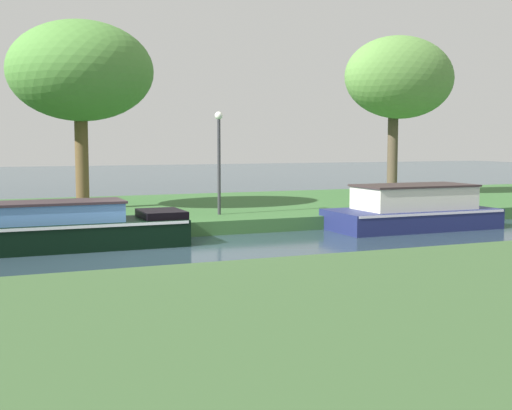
{
  "coord_description": "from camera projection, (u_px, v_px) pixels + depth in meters",
  "views": [
    {
      "loc": [
        -4.19,
        -15.71,
        2.62
      ],
      "look_at": [
        2.76,
        1.2,
        0.9
      ],
      "focal_mm": 47.21,
      "sensor_mm": 36.0,
      "label": 1
    }
  ],
  "objects": [
    {
      "name": "black_narrowboat",
      "position": [
        62.0,
        228.0,
        16.46
      ],
      "size": [
        5.96,
        1.75,
        1.18
      ],
      "color": "black",
      "rests_on": "ground_plane"
    },
    {
      "name": "riverbank_near",
      "position": [
        367.0,
        346.0,
        8.0
      ],
      "size": [
        72.0,
        10.0,
        0.4
      ],
      "primitive_type": "cube",
      "color": "#395930",
      "rests_on": "ground_plane"
    },
    {
      "name": "willow_tree_centre",
      "position": [
        81.0,
        72.0,
        21.73
      ],
      "size": [
        4.68,
        4.7,
        6.11
      ],
      "color": "brown",
      "rests_on": "riverbank_far"
    },
    {
      "name": "lamp_post",
      "position": [
        219.0,
        151.0,
        20.46
      ],
      "size": [
        0.24,
        0.24,
        3.13
      ],
      "color": "#333338",
      "rests_on": "riverbank_far"
    },
    {
      "name": "navy_barge",
      "position": [
        412.0,
        210.0,
        20.34
      ],
      "size": [
        5.13,
        2.27,
        1.34
      ],
      "color": "navy",
      "rests_on": "ground_plane"
    },
    {
      "name": "willow_tree_right",
      "position": [
        400.0,
        78.0,
        27.66
      ],
      "size": [
        4.91,
        3.2,
        6.55
      ],
      "color": "brown",
      "rests_on": "riverbank_far"
    },
    {
      "name": "ground_plane",
      "position": [
        170.0,
        250.0,
        16.3
      ],
      "size": [
        120.0,
        120.0,
        0.0
      ],
      "primitive_type": "plane",
      "color": "#2A3D49"
    },
    {
      "name": "riverbank_far",
      "position": [
        115.0,
        214.0,
        22.73
      ],
      "size": [
        72.0,
        10.0,
        0.4
      ],
      "primitive_type": "cube",
      "color": "#376531",
      "rests_on": "ground_plane"
    }
  ]
}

